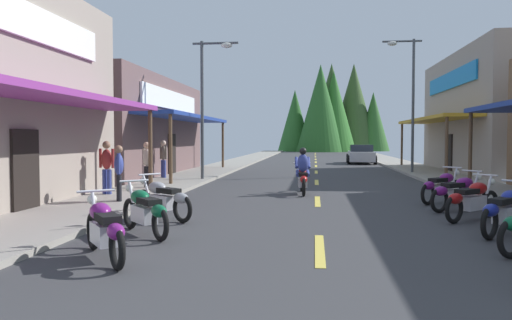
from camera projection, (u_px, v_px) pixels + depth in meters
ground at (316, 173)px, 27.16m from camera, size 9.08×83.98×0.10m
sidewalk_left at (212, 170)px, 27.86m from camera, size 2.69×83.98×0.12m
sidewalk_right at (426, 172)px, 26.46m from camera, size 2.69×83.98×0.12m
centerline_dashes at (316, 167)px, 32.02m from camera, size 0.16×61.27×0.01m
storefront_left_far at (102, 128)px, 24.84m from camera, size 9.09×12.49×4.84m
streetlamp_left at (209, 90)px, 21.06m from camera, size 1.99×0.30×6.05m
streetlamp_right at (408, 88)px, 25.18m from camera, size 1.99×0.30×6.97m
motorcycle_parked_right_2 at (506, 210)px, 9.45m from camera, size 1.50×1.66×1.04m
motorcycle_parked_right_3 at (472, 199)px, 11.14m from camera, size 1.65×1.52×1.04m
motorcycle_parked_right_4 at (458, 192)px, 12.60m from camera, size 1.78×1.36×1.04m
motorcycle_parked_right_5 at (442, 186)px, 14.12m from camera, size 1.58×1.59×1.04m
motorcycle_parked_left_0 at (104, 228)px, 7.52m from camera, size 1.39×1.75×1.04m
motorcycle_parked_left_1 at (145, 210)px, 9.45m from camera, size 1.51×1.66×1.04m
motorcycle_parked_left_2 at (163, 198)px, 11.30m from camera, size 1.78×1.36×1.04m
rider_cruising_lead at (303, 175)px, 16.42m from camera, size 0.60×2.14×1.57m
pedestrian_by_shop at (147, 162)px, 17.44m from camera, size 0.44×0.44×1.75m
pedestrian_browsing at (119, 170)px, 13.65m from camera, size 0.37×0.54×1.68m
pedestrian_waiting at (163, 157)px, 21.82m from camera, size 0.44×0.44×1.79m
pedestrian_strolling at (107, 165)px, 15.35m from camera, size 0.55×0.35×1.79m
parked_car_curbside at (361, 154)px, 36.31m from camera, size 2.19×4.37×1.40m
treeline_backdrop at (335, 110)px, 70.65m from camera, size 16.32×11.88×12.98m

